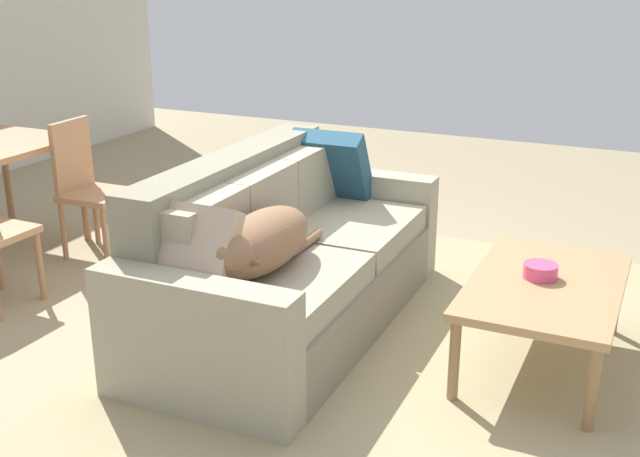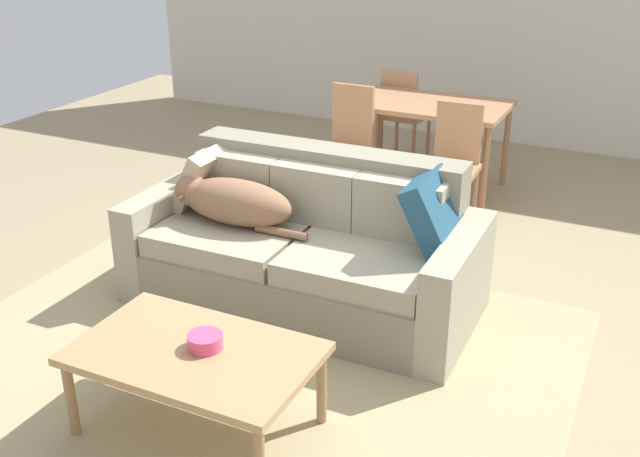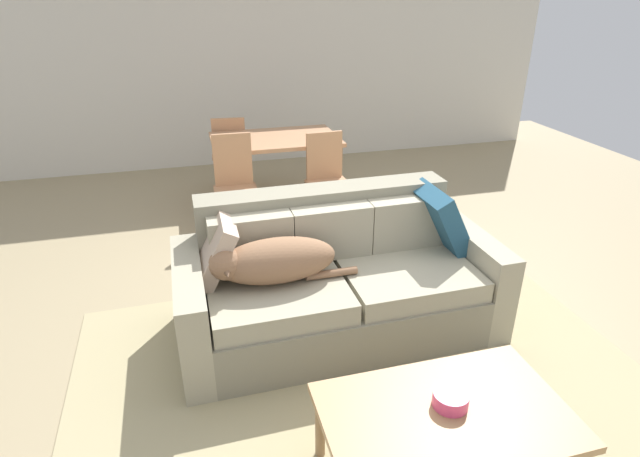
# 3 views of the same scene
# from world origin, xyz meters

# --- Properties ---
(ground_plane) EXTENTS (10.00, 10.00, 0.00)m
(ground_plane) POSITION_xyz_m (0.00, 0.00, 0.00)
(ground_plane) COLOR tan
(area_rug) EXTENTS (3.49, 2.88, 0.01)m
(area_rug) POSITION_xyz_m (-0.14, -0.78, 0.01)
(area_rug) COLOR tan
(area_rug) RESTS_ON ground
(couch) EXTENTS (2.13, 1.01, 0.92)m
(couch) POSITION_xyz_m (-0.14, 0.04, 0.35)
(couch) COLOR gray
(couch) RESTS_ON ground
(dog_on_left_cushion) EXTENTS (0.93, 0.33, 0.28)m
(dog_on_left_cushion) POSITION_xyz_m (-0.60, -0.08, 0.64)
(dog_on_left_cushion) COLOR #8B6346
(dog_on_left_cushion) RESTS_ON couch
(throw_pillow_by_left_arm) EXTENTS (0.28, 0.42, 0.42)m
(throw_pillow_by_left_arm) POSITION_xyz_m (-0.93, 0.09, 0.68)
(throw_pillow_by_left_arm) COLOR tan
(throw_pillow_by_left_arm) RESTS_ON couch
(throw_pillow_by_right_arm) EXTENTS (0.34, 0.46, 0.47)m
(throw_pillow_by_right_arm) POSITION_xyz_m (0.64, 0.11, 0.70)
(throw_pillow_by_right_arm) COLOR #23506A
(throw_pillow_by_right_arm) RESTS_ON couch
(coffee_table) EXTENTS (1.12, 0.69, 0.45)m
(coffee_table) POSITION_xyz_m (-0.04, -1.33, 0.40)
(coffee_table) COLOR tan
(coffee_table) RESTS_ON ground
(bowl_on_coffee_table) EXTENTS (0.16, 0.16, 0.07)m
(bowl_on_coffee_table) POSITION_xyz_m (-0.00, -1.29, 0.48)
(bowl_on_coffee_table) COLOR #EA4C7F
(bowl_on_coffee_table) RESTS_ON coffee_table
(dining_chair_near_right) EXTENTS (0.41, 0.41, 0.91)m
(dining_chair_near_right) POSITION_xyz_m (0.27, 1.73, 0.50)
(dining_chair_near_right) COLOR tan
(dining_chair_near_right) RESTS_ON ground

